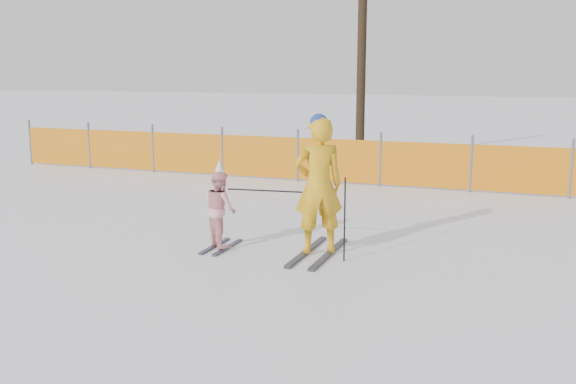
# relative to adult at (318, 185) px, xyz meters

# --- Properties ---
(ground) EXTENTS (120.00, 120.00, 0.00)m
(ground) POSITION_rel_adult_xyz_m (-0.26, -1.05, -1.02)
(ground) COLOR white
(ground) RESTS_ON ground
(adult) EXTENTS (0.85, 1.67, 2.04)m
(adult) POSITION_rel_adult_xyz_m (0.00, 0.00, 0.00)
(adult) COLOR black
(adult) RESTS_ON ground
(child) EXTENTS (0.70, 0.93, 1.33)m
(child) POSITION_rel_adult_xyz_m (-1.47, -0.19, -0.41)
(child) COLOR black
(child) RESTS_ON ground
(ski_poles) EXTENTS (1.81, 0.21, 1.19)m
(ski_poles) POSITION_rel_adult_xyz_m (-0.15, -0.15, -0.27)
(ski_poles) COLOR black
(ski_poles) RESTS_ON ground
(safety_fence) EXTENTS (14.15, 0.06, 1.25)m
(safety_fence) POSITION_rel_adult_xyz_m (-3.30, 5.73, -0.46)
(safety_fence) COLOR #595960
(safety_fence) RESTS_ON ground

